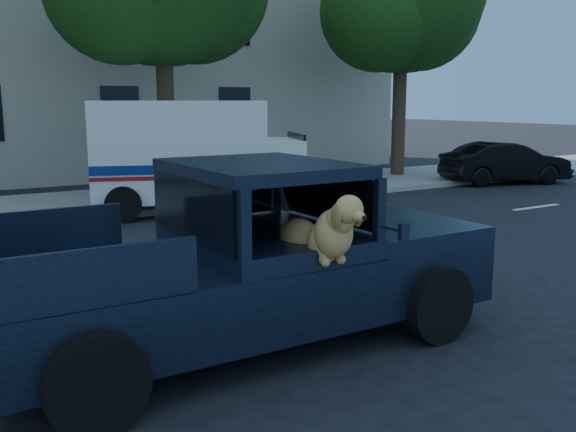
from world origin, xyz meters
name	(u,v)px	position (x,y,z in m)	size (l,w,h in m)	color
ground	(53,357)	(0.00, 0.00, 0.00)	(120.00, 120.00, 0.00)	black
lane_stripes	(135,261)	(2.00, 3.40, 0.01)	(21.60, 0.14, 0.01)	silver
building_main	(29,40)	(3.00, 16.50, 4.50)	(26.00, 6.00, 9.00)	#B9AF99
pickup_truck	(233,286)	(1.71, -0.69, 0.65)	(5.41, 2.76, 1.93)	black
mail_truck	(193,164)	(4.70, 7.21, 1.12)	(5.11, 3.66, 2.55)	silver
parked_sedan	(505,163)	(14.98, 6.85, 0.65)	(3.92, 1.37, 1.29)	black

